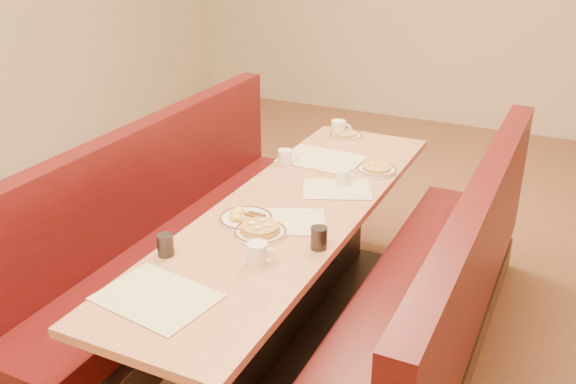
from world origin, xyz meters
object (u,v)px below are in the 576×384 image
at_px(coffee_mug_b, 286,157).
at_px(coffee_mug_c, 344,177).
at_px(soda_tumbler_mid, 319,238).
at_px(coffee_mug_d, 339,128).
at_px(booth_right, 431,312).
at_px(booth_left, 173,246).
at_px(diner_table, 291,274).
at_px(eggs_plate, 245,218).
at_px(soda_tumbler_near, 165,245).
at_px(coffee_mug_a, 258,253).
at_px(pancake_plate, 260,230).

xyz_separation_m(coffee_mug_b, coffee_mug_c, (0.40, -0.12, -0.00)).
bearing_deg(soda_tumbler_mid, coffee_mug_b, 124.20).
bearing_deg(coffee_mug_d, booth_right, -65.03).
distance_m(coffee_mug_d, soda_tumbler_mid, 1.48).
bearing_deg(booth_left, diner_table, 0.00).
bearing_deg(booth_left, soda_tumbler_mid, -16.90).
bearing_deg(coffee_mug_b, booth_right, -43.40).
height_order(eggs_plate, soda_tumbler_near, soda_tumbler_near).
xyz_separation_m(coffee_mug_d, soda_tumbler_mid, (0.46, -1.41, -0.00)).
bearing_deg(coffee_mug_c, eggs_plate, -111.29).
xyz_separation_m(booth_left, soda_tumbler_near, (0.45, -0.64, 0.44)).
bearing_deg(diner_table, coffee_mug_a, -78.80).
xyz_separation_m(eggs_plate, coffee_mug_d, (-0.05, 1.32, 0.04)).
bearing_deg(eggs_plate, diner_table, 57.73).
bearing_deg(coffee_mug_b, coffee_mug_d, 64.48).
bearing_deg(pancake_plate, soda_tumbler_mid, -0.87).
xyz_separation_m(coffee_mug_d, soda_tumbler_near, (-0.10, -1.74, -0.00)).
bearing_deg(soda_tumbler_mid, pancake_plate, 179.13).
xyz_separation_m(diner_table, booth_left, (-0.73, 0.00, -0.01)).
bearing_deg(coffee_mug_b, diner_table, -78.11).
distance_m(booth_left, eggs_plate, 0.75).
xyz_separation_m(coffee_mug_b, coffee_mug_d, (0.09, 0.59, 0.01)).
relative_size(coffee_mug_a, soda_tumbler_mid, 1.23).
height_order(coffee_mug_c, soda_tumbler_mid, soda_tumbler_mid).
bearing_deg(eggs_plate, coffee_mug_b, 100.97).
bearing_deg(soda_tumbler_near, coffee_mug_b, 89.84).
height_order(booth_right, eggs_plate, booth_right).
distance_m(booth_right, soda_tumbler_near, 1.28).
height_order(pancake_plate, coffee_mug_c, coffee_mug_c).
bearing_deg(booth_right, coffee_mug_d, 129.75).
height_order(coffee_mug_a, coffee_mug_b, coffee_mug_a).
relative_size(coffee_mug_a, coffee_mug_b, 1.09).
relative_size(booth_left, coffee_mug_a, 20.19).
xyz_separation_m(booth_right, coffee_mug_d, (-0.92, 1.10, 0.44)).
height_order(booth_right, pancake_plate, booth_right).
relative_size(eggs_plate, coffee_mug_d, 1.93).
xyz_separation_m(eggs_plate, soda_tumbler_mid, (0.42, -0.09, 0.03)).
bearing_deg(eggs_plate, soda_tumbler_near, -108.65).
bearing_deg(coffee_mug_c, diner_table, -105.58).
bearing_deg(coffee_mug_b, soda_tumbler_mid, -72.32).
relative_size(pancake_plate, coffee_mug_a, 1.96).
relative_size(booth_right, coffee_mug_a, 20.19).
xyz_separation_m(coffee_mug_a, coffee_mug_b, (-0.38, 1.05, -0.00)).
height_order(coffee_mug_c, soda_tumbler_near, soda_tumbler_near).
bearing_deg(diner_table, coffee_mug_d, 99.45).
xyz_separation_m(coffee_mug_b, soda_tumbler_near, (-0.00, -1.15, 0.00)).
relative_size(booth_right, soda_tumbler_near, 25.60).
bearing_deg(coffee_mug_c, soda_tumbler_mid, -75.68).
distance_m(pancake_plate, coffee_mug_d, 1.42).
height_order(coffee_mug_d, soda_tumbler_mid, same).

